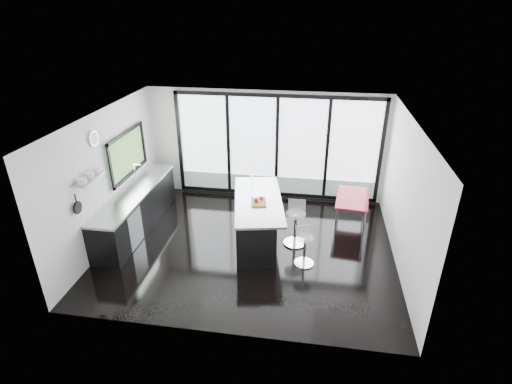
% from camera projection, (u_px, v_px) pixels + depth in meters
% --- Properties ---
extents(floor, '(6.00, 5.00, 0.00)m').
position_uv_depth(floor, '(249.00, 246.00, 8.53)').
color(floor, black).
rests_on(floor, ground).
extents(ceiling, '(6.00, 5.00, 0.00)m').
position_uv_depth(ceiling, '(248.00, 118.00, 7.31)').
color(ceiling, white).
rests_on(ceiling, wall_back).
extents(wall_back, '(6.00, 0.09, 2.80)m').
position_uv_depth(wall_back, '(276.00, 151.00, 10.13)').
color(wall_back, silver).
rests_on(wall_back, ground).
extents(wall_front, '(6.00, 0.00, 2.80)m').
position_uv_depth(wall_front, '(219.00, 260.00, 5.70)').
color(wall_front, silver).
rests_on(wall_front, ground).
extents(wall_left, '(0.26, 5.00, 2.80)m').
position_uv_depth(wall_left, '(114.00, 166.00, 8.51)').
color(wall_left, silver).
rests_on(wall_left, ground).
extents(wall_right, '(0.00, 5.00, 2.80)m').
position_uv_depth(wall_right, '(406.00, 197.00, 7.50)').
color(wall_right, silver).
rests_on(wall_right, ground).
extents(counter_cabinets, '(0.69, 3.24, 1.36)m').
position_uv_depth(counter_cabinets, '(136.00, 209.00, 9.06)').
color(counter_cabinets, black).
rests_on(counter_cabinets, floor).
extents(island, '(1.41, 2.48, 1.24)m').
position_uv_depth(island, '(255.00, 219.00, 8.63)').
color(island, black).
rests_on(island, floor).
extents(bar_stool_near, '(0.51, 0.51, 0.63)m').
position_uv_depth(bar_stool_near, '(305.00, 251.00, 7.83)').
color(bar_stool_near, silver).
rests_on(bar_stool_near, floor).
extents(bar_stool_far, '(0.49, 0.49, 0.76)m').
position_uv_depth(bar_stool_far, '(295.00, 228.00, 8.46)').
color(bar_stool_far, silver).
rests_on(bar_stool_far, floor).
extents(red_table, '(0.83, 1.31, 0.66)m').
position_uv_depth(red_table, '(351.00, 210.00, 9.29)').
color(red_table, maroon).
rests_on(red_table, floor).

